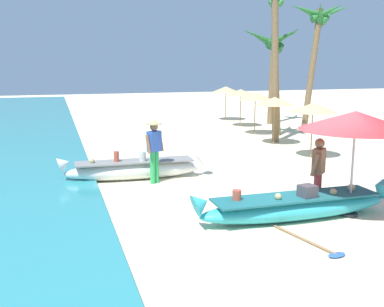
# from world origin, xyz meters

# --- Properties ---
(ground_plane) EXTENTS (80.00, 80.00, 0.00)m
(ground_plane) POSITION_xyz_m (0.00, 0.00, 0.00)
(ground_plane) COLOR beige
(boat_cyan_foreground) EXTENTS (4.66, 0.86, 0.82)m
(boat_cyan_foreground) POSITION_xyz_m (-0.17, -0.33, 0.29)
(boat_cyan_foreground) COLOR #33B2BC
(boat_cyan_foreground) RESTS_ON ground
(boat_white_midground) EXTENTS (4.26, 0.79, 0.83)m
(boat_white_midground) POSITION_xyz_m (-2.87, 4.06, 0.30)
(boat_white_midground) COLOR white
(boat_white_midground) RESTS_ON ground
(person_vendor_hatted) EXTENTS (0.57, 0.46, 1.78)m
(person_vendor_hatted) POSITION_xyz_m (-2.41, 3.48, 1.03)
(person_vendor_hatted) COLOR green
(person_vendor_hatted) RESTS_ON ground
(person_tourist_customer) EXTENTS (0.53, 0.52, 1.63)m
(person_tourist_customer) POSITION_xyz_m (0.66, 0.20, 0.92)
(person_tourist_customer) COLOR #B2383D
(person_tourist_customer) RESTS_ON ground
(patio_umbrella_large) EXTENTS (2.38, 2.38, 2.29)m
(patio_umbrella_large) POSITION_xyz_m (1.08, -0.45, 2.08)
(patio_umbrella_large) COLOR #B7B7BC
(patio_umbrella_large) RESTS_ON ground
(parasol_row_0) EXTENTS (1.60, 1.60, 1.91)m
(parasol_row_0) POSITION_xyz_m (3.54, 5.34, 1.75)
(parasol_row_0) COLOR #8E6B47
(parasol_row_0) RESTS_ON ground
(parasol_row_1) EXTENTS (1.60, 1.60, 1.91)m
(parasol_row_1) POSITION_xyz_m (3.50, 8.16, 1.75)
(parasol_row_1) COLOR #8E6B47
(parasol_row_1) RESTS_ON ground
(parasol_row_2) EXTENTS (1.60, 1.60, 1.91)m
(parasol_row_2) POSITION_xyz_m (3.81, 10.74, 1.75)
(parasol_row_2) COLOR #8E6B47
(parasol_row_2) RESTS_ON ground
(parasol_row_3) EXTENTS (1.60, 1.60, 1.91)m
(parasol_row_3) POSITION_xyz_m (4.19, 13.39, 1.75)
(parasol_row_3) COLOR #8E6B47
(parasol_row_3) RESTS_ON ground
(parasol_row_4) EXTENTS (1.60, 1.60, 1.91)m
(parasol_row_4) POSITION_xyz_m (4.39, 16.04, 1.75)
(parasol_row_4) COLOR #8E6B47
(parasol_row_4) RESTS_ON ground
(palm_tree_tall_inland) EXTENTS (2.85, 2.50, 4.83)m
(palm_tree_tall_inland) POSITION_xyz_m (4.38, 10.23, 3.86)
(palm_tree_tall_inland) COLOR brown
(palm_tree_tall_inland) RESTS_ON ground
(palm_tree_leaning_seaward) EXTENTS (2.76, 2.37, 6.96)m
(palm_tree_leaning_seaward) POSITION_xyz_m (3.60, 8.60, 5.63)
(palm_tree_leaning_seaward) COLOR brown
(palm_tree_leaning_seaward) RESTS_ON ground
(palm_tree_mid_cluster) EXTENTS (3.10, 2.21, 6.00)m
(palm_tree_mid_cluster) POSITION_xyz_m (6.93, 10.93, 4.81)
(palm_tree_mid_cluster) COLOR brown
(palm_tree_mid_cluster) RESTS_ON ground
(palm_tree_far_behind) EXTENTS (2.52, 2.50, 7.16)m
(palm_tree_far_behind) POSITION_xyz_m (6.25, 13.91, 5.68)
(palm_tree_far_behind) COLOR brown
(palm_tree_far_behind) RESTS_ON ground
(paddle) EXTENTS (0.60, 1.76, 0.05)m
(paddle) POSITION_xyz_m (-0.56, -1.75, 0.03)
(paddle) COLOR #8E6B47
(paddle) RESTS_ON ground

